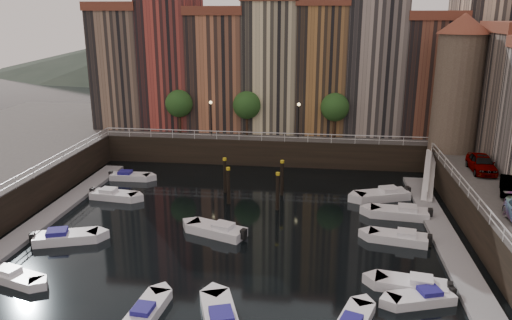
# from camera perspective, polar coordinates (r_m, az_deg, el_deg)

# --- Properties ---
(ground) EXTENTS (200.00, 200.00, 0.00)m
(ground) POSITION_cam_1_polar(r_m,az_deg,el_deg) (41.82, -1.96, -7.16)
(ground) COLOR black
(ground) RESTS_ON ground
(quay_far) EXTENTS (80.00, 20.00, 3.00)m
(quay_far) POSITION_cam_1_polar(r_m,az_deg,el_deg) (65.89, 1.68, 3.07)
(quay_far) COLOR black
(quay_far) RESTS_ON ground
(dock_left) EXTENTS (2.00, 28.00, 0.35)m
(dock_left) POSITION_cam_1_polar(r_m,az_deg,el_deg) (46.21, -22.53, -5.88)
(dock_left) COLOR gray
(dock_left) RESTS_ON ground
(dock_right) EXTENTS (2.00, 28.00, 0.35)m
(dock_right) POSITION_cam_1_polar(r_m,az_deg,el_deg) (41.54, 20.68, -8.19)
(dock_right) COLOR gray
(dock_right) RESTS_ON ground
(mountains) EXTENTS (145.00, 100.00, 18.00)m
(mountains) POSITION_cam_1_polar(r_m,az_deg,el_deg) (148.13, 5.73, 12.96)
(mountains) COLOR #2D382D
(mountains) RESTS_ON ground
(far_terrace) EXTENTS (48.70, 10.30, 17.50)m
(far_terrace) POSITION_cam_1_polar(r_m,az_deg,el_deg) (61.64, 4.63, 11.01)
(far_terrace) COLOR #846954
(far_terrace) RESTS_ON quay_far
(corner_tower) EXTENTS (5.20, 5.20, 13.80)m
(corner_tower) POSITION_cam_1_polar(r_m,az_deg,el_deg) (54.45, 22.12, 8.35)
(corner_tower) COLOR #6B5B4C
(corner_tower) RESTS_ON quay_right
(promenade_trees) EXTENTS (21.20, 3.20, 5.20)m
(promenade_trees) POSITION_cam_1_polar(r_m,az_deg,el_deg) (57.42, -0.40, 6.26)
(promenade_trees) COLOR black
(promenade_trees) RESTS_ON quay_far
(street_lamps) EXTENTS (10.36, 0.36, 4.18)m
(street_lamps) POSITION_cam_1_polar(r_m,az_deg,el_deg) (56.53, -0.20, 5.39)
(street_lamps) COLOR black
(street_lamps) RESTS_ON quay_far
(railings) EXTENTS (36.08, 34.04, 0.52)m
(railings) POSITION_cam_1_polar(r_m,az_deg,el_deg) (45.05, -1.00, -0.26)
(railings) COLOR white
(railings) RESTS_ON ground
(gangway) EXTENTS (2.78, 8.32, 3.73)m
(gangway) POSITION_cam_1_polar(r_m,az_deg,el_deg) (51.19, 19.20, -1.33)
(gangway) COLOR white
(gangway) RESTS_ON ground
(mooring_pilings) EXTENTS (5.89, 4.19, 3.78)m
(mooring_pilings) POSITION_cam_1_polar(r_m,az_deg,el_deg) (46.09, -0.36, -2.66)
(mooring_pilings) COLOR black
(mooring_pilings) RESTS_ON ground
(boat_left_0) EXTENTS (4.22, 2.57, 0.95)m
(boat_left_0) POSITION_cam_1_polar(r_m,az_deg,el_deg) (36.68, -25.85, -11.94)
(boat_left_0) COLOR silver
(boat_left_0) RESTS_ON ground
(boat_left_1) EXTENTS (4.99, 3.17, 1.12)m
(boat_left_1) POSITION_cam_1_polar(r_m,az_deg,el_deg) (41.01, -21.03, -8.23)
(boat_left_1) COLOR silver
(boat_left_1) RESTS_ON ground
(boat_left_3) EXTENTS (4.69, 2.13, 1.06)m
(boat_left_3) POSITION_cam_1_polar(r_m,az_deg,el_deg) (48.70, -16.00, -3.88)
(boat_left_3) COLOR silver
(boat_left_3) RESTS_ON ground
(boat_left_4) EXTENTS (4.32, 1.65, 0.99)m
(boat_left_4) POSITION_cam_1_polar(r_m,az_deg,el_deg) (53.83, -14.26, -1.82)
(boat_left_4) COLOR silver
(boat_left_4) RESTS_ON ground
(boat_right_0) EXTENTS (4.26, 2.68, 0.96)m
(boat_right_0) POSITION_cam_1_polar(r_m,az_deg,el_deg) (32.63, 18.50, -14.71)
(boat_right_0) COLOR silver
(boat_right_0) RESTS_ON ground
(boat_right_1) EXTENTS (4.75, 2.40, 1.07)m
(boat_right_1) POSITION_cam_1_polar(r_m,az_deg,el_deg) (33.71, 17.48, -13.47)
(boat_right_1) COLOR silver
(boat_right_1) RESTS_ON ground
(boat_right_2) EXTENTS (4.72, 2.44, 1.06)m
(boat_right_2) POSITION_cam_1_polar(r_m,az_deg,el_deg) (39.85, 16.10, -8.52)
(boat_right_2) COLOR silver
(boat_right_2) RESTS_ON ground
(boat_right_3) EXTENTS (5.18, 2.33, 1.17)m
(boat_right_3) POSITION_cam_1_polar(r_m,az_deg,el_deg) (44.45, 16.21, -5.82)
(boat_right_3) COLOR silver
(boat_right_3) RESTS_ON ground
(boat_right_4) EXTENTS (5.36, 3.50, 1.21)m
(boat_right_4) POSITION_cam_1_polar(r_m,az_deg,el_deg) (48.21, 14.36, -3.89)
(boat_right_4) COLOR silver
(boat_right_4) RESTS_ON ground
(boat_near_1) EXTENTS (1.85, 4.26, 0.96)m
(boat_near_1) POSITION_cam_1_polar(r_m,az_deg,el_deg) (30.55, -12.39, -16.49)
(boat_near_1) COLOR silver
(boat_near_1) RESTS_ON ground
(boat_near_2) EXTENTS (3.23, 5.04, 1.13)m
(boat_near_2) POSITION_cam_1_polar(r_m,az_deg,el_deg) (29.33, -4.11, -17.49)
(boat_near_2) COLOR silver
(boat_near_2) RESTS_ON ground
(car_a) EXTENTS (2.01, 4.76, 1.61)m
(car_a) POSITION_cam_1_polar(r_m,az_deg,el_deg) (48.76, 24.36, -0.44)
(car_a) COLOR gray
(car_a) RESTS_ON quay_right
(car_b) EXTENTS (2.47, 4.21, 1.31)m
(car_b) POSITION_cam_1_polar(r_m,az_deg,el_deg) (43.92, 27.04, -2.75)
(car_b) COLOR gray
(car_b) RESTS_ON quay_right
(boat_extra_988) EXTENTS (5.07, 3.34, 1.14)m
(boat_extra_988) POSITION_cam_1_polar(r_m,az_deg,el_deg) (39.57, -4.39, -8.01)
(boat_extra_988) COLOR silver
(boat_extra_988) RESTS_ON ground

